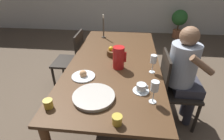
{
  "coord_description": "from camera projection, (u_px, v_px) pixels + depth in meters",
  "views": [
    {
      "loc": [
        0.15,
        -1.75,
        1.65
      ],
      "look_at": [
        0.0,
        -0.3,
        0.79
      ],
      "focal_mm": 28.0,
      "sensor_mm": 36.0,
      "label": 1
    }
  ],
  "objects": [
    {
      "name": "ground_plane",
      "position": [
        114.0,
        109.0,
        2.35
      ],
      "size": [
        20.0,
        20.0,
        0.0
      ],
      "primitive_type": "plane",
      "color": "brown"
    },
    {
      "name": "dining_table",
      "position": [
        115.0,
        67.0,
        2.01
      ],
      "size": [
        0.97,
        2.01,
        0.74
      ],
      "color": "#472D19",
      "rests_on": "ground_plane"
    },
    {
      "name": "chair_person_side",
      "position": [
        173.0,
        88.0,
        1.97
      ],
      "size": [
        0.42,
        0.42,
        0.88
      ],
      "rotation": [
        0.0,
        0.0,
        -1.57
      ],
      "color": "black",
      "rests_on": "ground_plane"
    },
    {
      "name": "chair_opposite",
      "position": [
        73.0,
        59.0,
        2.59
      ],
      "size": [
        0.42,
        0.42,
        0.88
      ],
      "rotation": [
        0.0,
        0.0,
        1.57
      ],
      "color": "black",
      "rests_on": "ground_plane"
    },
    {
      "name": "person_seated",
      "position": [
        185.0,
        71.0,
        1.87
      ],
      "size": [
        0.39,
        0.41,
        1.17
      ],
      "rotation": [
        0.0,
        0.0,
        -1.57
      ],
      "color": "#33333D",
      "rests_on": "ground_plane"
    },
    {
      "name": "red_pitcher",
      "position": [
        119.0,
        58.0,
        1.77
      ],
      "size": [
        0.14,
        0.12,
        0.23
      ],
      "color": "red",
      "rests_on": "dining_table"
    },
    {
      "name": "wine_glass_water",
      "position": [
        153.0,
        60.0,
        1.68
      ],
      "size": [
        0.06,
        0.06,
        0.19
      ],
      "color": "white",
      "rests_on": "dining_table"
    },
    {
      "name": "wine_glass_juice",
      "position": [
        155.0,
        87.0,
        1.29
      ],
      "size": [
        0.06,
        0.06,
        0.19
      ],
      "color": "white",
      "rests_on": "dining_table"
    },
    {
      "name": "teacup_near_person",
      "position": [
        141.0,
        88.0,
        1.47
      ],
      "size": [
        0.14,
        0.14,
        0.07
      ],
      "color": "silver",
      "rests_on": "dining_table"
    },
    {
      "name": "serving_tray",
      "position": [
        94.0,
        97.0,
        1.39
      ],
      "size": [
        0.34,
        0.34,
        0.03
      ],
      "color": "#B7B2A8",
      "rests_on": "dining_table"
    },
    {
      "name": "bread_plate",
      "position": [
        83.0,
        75.0,
        1.67
      ],
      "size": [
        0.22,
        0.22,
        0.07
      ],
      "color": "silver",
      "rests_on": "dining_table"
    },
    {
      "name": "jam_jar_amber",
      "position": [
        48.0,
        103.0,
        1.29
      ],
      "size": [
        0.07,
        0.07,
        0.07
      ],
      "color": "gold",
      "rests_on": "dining_table"
    },
    {
      "name": "jam_jar_red",
      "position": [
        117.0,
        120.0,
        1.15
      ],
      "size": [
        0.07,
        0.07,
        0.07
      ],
      "color": "gold",
      "rests_on": "dining_table"
    },
    {
      "name": "fruit_bowl",
      "position": [
        114.0,
        52.0,
        2.06
      ],
      "size": [
        0.18,
        0.18,
        0.11
      ],
      "color": "brown",
      "rests_on": "dining_table"
    },
    {
      "name": "candlestick_tall",
      "position": [
        103.0,
        29.0,
        2.54
      ],
      "size": [
        0.06,
        0.06,
        0.34
      ],
      "color": "#4C4238",
      "rests_on": "dining_table"
    },
    {
      "name": "potted_plant",
      "position": [
        179.0,
        20.0,
        4.51
      ],
      "size": [
        0.39,
        0.39,
        0.73
      ],
      "color": "#A8603D",
      "rests_on": "ground_plane"
    }
  ]
}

